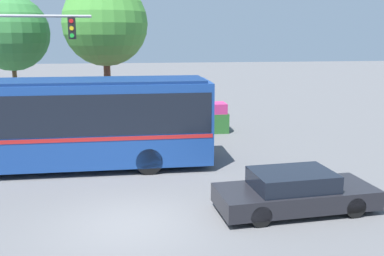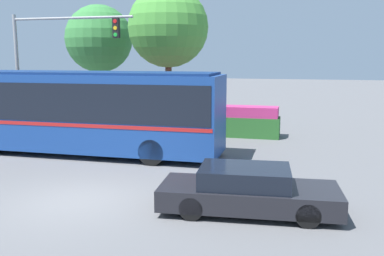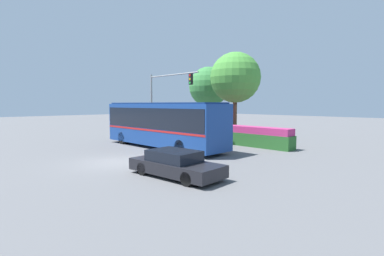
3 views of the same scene
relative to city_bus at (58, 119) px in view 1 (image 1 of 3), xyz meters
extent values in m
plane|color=#5B5B5E|center=(2.64, -5.41, -1.95)|extent=(140.00, 140.00, 0.00)
cube|color=navy|center=(0.01, 0.00, -0.16)|extent=(11.51, 2.64, 3.09)
cube|color=black|center=(0.01, 0.00, 0.34)|extent=(11.28, 2.68, 1.48)
cube|color=#B21E1E|center=(0.01, 0.00, -0.53)|extent=(11.39, 2.67, 0.14)
cube|color=navy|center=(0.01, 0.00, 1.44)|extent=(11.05, 2.44, 0.10)
cylinder|color=black|center=(3.35, -1.12, -1.45)|extent=(1.00, 0.31, 1.00)
cylinder|color=black|center=(3.34, 1.16, -1.45)|extent=(1.00, 0.31, 1.00)
cube|color=black|center=(7.47, -5.10, -1.51)|extent=(4.77, 2.20, 0.55)
cube|color=black|center=(7.35, -5.11, -0.99)|extent=(2.44, 1.80, 0.49)
cylinder|color=black|center=(8.83, -4.18, -1.65)|extent=(0.62, 0.27, 0.60)
cylinder|color=black|center=(8.97, -5.79, -1.65)|extent=(0.62, 0.27, 0.60)
cylinder|color=black|center=(6.02, -4.41, -1.65)|extent=(0.62, 0.27, 0.60)
cylinder|color=black|center=(6.15, -6.02, -1.65)|extent=(0.62, 0.27, 0.60)
cylinder|color=gray|center=(-1.95, 2.71, 3.89)|extent=(6.23, 0.12, 0.12)
cube|color=black|center=(0.33, 2.71, 3.39)|extent=(0.30, 0.22, 0.90)
cylinder|color=red|center=(0.33, 2.59, 3.69)|extent=(0.18, 0.02, 0.18)
cylinder|color=yellow|center=(0.33, 2.59, 3.39)|extent=(0.18, 0.02, 0.18)
cylinder|color=green|center=(0.33, 2.59, 3.09)|extent=(0.18, 0.02, 0.18)
cube|color=#286028|center=(3.07, 5.59, -1.44)|extent=(9.35, 1.18, 1.03)
cube|color=#B22D6B|center=(3.07, 5.59, -0.66)|extent=(9.16, 1.12, 0.53)
cylinder|color=brown|center=(-3.96, 9.55, -0.13)|extent=(0.25, 0.25, 3.64)
sphere|color=#387F3D|center=(-3.96, 9.55, 3.23)|extent=(4.28, 4.28, 4.28)
cylinder|color=brown|center=(1.45, 7.09, 0.08)|extent=(0.36, 0.36, 4.06)
sphere|color=#479338|center=(1.45, 7.09, 3.71)|extent=(4.46, 4.46, 4.46)
camera|label=1|loc=(2.88, -16.46, 3.11)|focal=40.16mm
camera|label=2|loc=(8.66, -15.76, 2.07)|focal=39.58mm
camera|label=3|loc=(17.43, -13.70, 1.40)|focal=27.13mm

